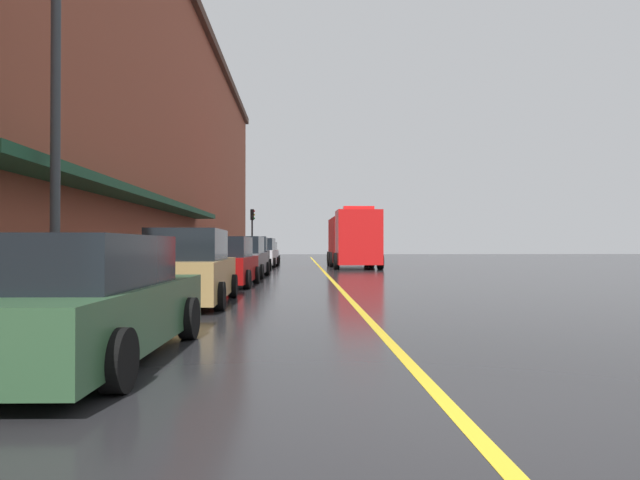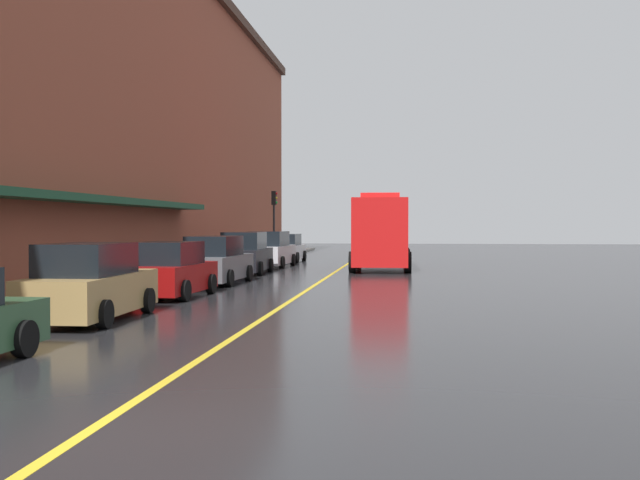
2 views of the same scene
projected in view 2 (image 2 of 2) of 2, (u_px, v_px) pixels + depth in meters
The scene contains 14 objects.
ground_plane at pixel (329, 276), 33.26m from camera, with size 112.00×112.00×0.00m, color #232326.
sidewalk_left at pixel (192, 273), 33.98m from camera, with size 2.40×70.00×0.15m, color #ADA8A0.
lane_center_stripe at pixel (329, 276), 33.26m from camera, with size 0.16×70.00×0.01m, color gold.
brick_building_left at pixel (19, 100), 33.72m from camera, with size 14.11×64.00×15.64m.
parked_car_1 at pixel (90, 284), 17.93m from camera, with size 2.09×4.83×1.84m.
parked_car_2 at pixel (170, 271), 23.59m from camera, with size 2.15×4.32×1.74m.
parked_car_3 at pixel (216, 262), 28.88m from camera, with size 2.15×4.77×1.83m.
parked_car_4 at pixel (245, 254), 34.75m from camera, with size 2.17×4.80×1.92m.
parked_car_5 at pixel (270, 250), 40.25m from camera, with size 2.23×4.89×1.91m.
parked_car_6 at pixel (286, 249), 45.70m from camera, with size 2.06×4.34×1.70m.
fire_truck at pixel (381, 234), 38.14m from camera, with size 3.03×8.10×3.75m.
parking_meter_1 at pixel (233, 248), 38.07m from camera, with size 0.14×0.18×1.33m.
parking_meter_2 at pixel (227, 249), 36.85m from camera, with size 0.14×0.18×1.33m.
traffic_light_near at pixel (274, 211), 49.38m from camera, with size 0.38×0.36×4.30m.
Camera 2 is at (3.50, -8.03, 2.28)m, focal length 42.36 mm.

